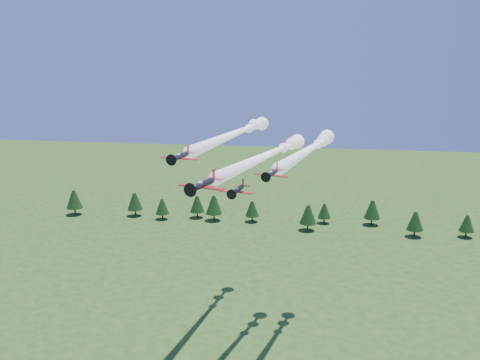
% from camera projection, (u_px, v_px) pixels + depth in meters
% --- Properties ---
extents(plane_lead, '(19.26, 55.49, 3.70)m').
position_uv_depth(plane_lead, '(269.00, 154.00, 118.69)').
color(plane_lead, black).
rests_on(plane_lead, ground).
extents(plane_left, '(14.32, 59.94, 3.70)m').
position_uv_depth(plane_left, '(236.00, 133.00, 131.48)').
color(plane_left, black).
rests_on(plane_left, ground).
extents(plane_right, '(14.79, 49.31, 3.70)m').
position_uv_depth(plane_right, '(311.00, 149.00, 120.75)').
color(plane_right, black).
rests_on(plane_right, ground).
extents(plane_slot, '(7.41, 8.07, 2.59)m').
position_uv_depth(plane_slot, '(238.00, 190.00, 106.96)').
color(plane_slot, black).
rests_on(plane_slot, ground).
extents(treeline, '(164.95, 18.62, 10.74)m').
position_uv_depth(treeline, '(250.00, 208.00, 216.83)').
color(treeline, '#382314').
rests_on(treeline, ground).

